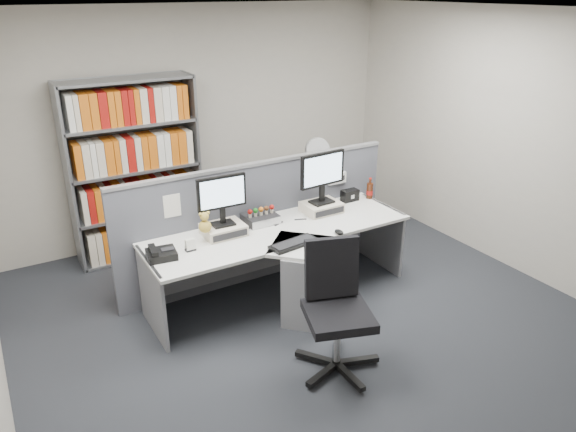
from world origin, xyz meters
TOP-DOWN VIEW (x-y plane):
  - ground at (0.00, 0.00)m, footprint 5.50×5.50m
  - room_shell at (0.00, 0.00)m, footprint 5.04×5.54m
  - partition at (0.00, 1.25)m, footprint 3.00×0.08m
  - desk at (0.00, 0.60)m, footprint 2.60×1.20m
  - monitor_riser_left at (-0.51, 0.98)m, footprint 0.38×0.31m
  - monitor_riser_right at (0.59, 0.98)m, footprint 0.38×0.31m
  - monitor_left at (-0.51, 0.98)m, footprint 0.47×0.16m
  - monitor_right at (0.59, 0.98)m, footprint 0.52×0.18m
  - desktop_pc at (-0.08, 1.06)m, footprint 0.31×0.28m
  - figurines at (-0.08, 1.04)m, footprint 0.29×0.05m
  - keyboard at (-0.05, 0.45)m, footprint 0.48×0.23m
  - mouse at (0.43, 0.44)m, footprint 0.07×0.11m
  - desk_phone at (-1.16, 0.82)m, footprint 0.27×0.25m
  - desk_calendar at (-0.90, 0.82)m, footprint 0.09×0.07m
  - plush_toy at (-0.71, 0.91)m, footprint 0.12×0.12m
  - speaker at (1.03, 1.08)m, footprint 0.19×0.10m
  - cola_bottle at (1.26, 1.03)m, footprint 0.07×0.07m
  - shelving_unit at (-0.90, 2.44)m, footprint 1.41×0.40m
  - filing_cabinet at (1.20, 1.99)m, footprint 0.45×0.61m
  - desk_fan at (1.20, 1.99)m, footprint 0.29×0.18m
  - office_chair at (-0.15, -0.34)m, footprint 0.69×0.70m

SIDE VIEW (x-z plane):
  - ground at x=0.00m, z-range 0.00..0.00m
  - filing_cabinet at x=1.20m, z-range 0.00..0.70m
  - desk at x=0.00m, z-range 0.10..0.82m
  - office_chair at x=-0.15m, z-range 0.04..1.08m
  - partition at x=0.00m, z-range 0.01..1.29m
  - keyboard at x=-0.05m, z-range 0.72..0.75m
  - mouse at x=0.43m, z-range 0.72..0.76m
  - desk_phone at x=-1.16m, z-range 0.71..0.81m
  - desktop_pc at x=-0.08m, z-range 0.72..0.80m
  - desk_calendar at x=-0.90m, z-range 0.71..0.82m
  - monitor_riser_left at x=-0.51m, z-range 0.72..0.82m
  - monitor_riser_right at x=0.59m, z-range 0.72..0.82m
  - speaker at x=1.03m, z-range 0.72..0.84m
  - cola_bottle at x=1.26m, z-range 0.69..0.92m
  - figurines at x=-0.08m, z-range 0.81..0.90m
  - plush_toy at x=-0.71m, z-range 0.81..1.00m
  - shelving_unit at x=-0.90m, z-range -0.02..1.98m
  - desk_fan at x=1.20m, z-range 0.76..1.25m
  - monitor_left at x=-0.51m, z-range 0.87..1.34m
  - monitor_right at x=0.59m, z-range 0.87..1.40m
  - room_shell at x=0.00m, z-range 0.43..3.15m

